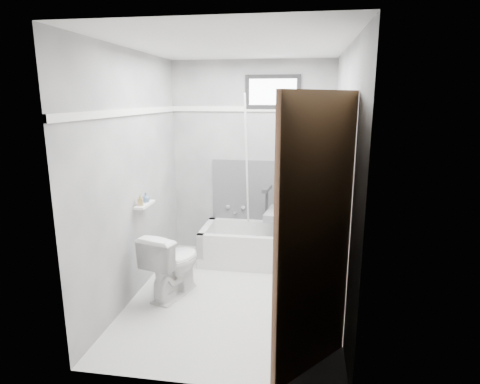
% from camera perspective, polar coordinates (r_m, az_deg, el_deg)
% --- Properties ---
extents(floor, '(2.60, 2.60, 0.00)m').
position_cam_1_polar(floor, '(4.17, -0.77, -14.61)').
color(floor, white).
rests_on(floor, ground).
extents(ceiling, '(2.60, 2.60, 0.00)m').
position_cam_1_polar(ceiling, '(3.72, -0.89, 20.19)').
color(ceiling, silver).
rests_on(ceiling, floor).
extents(wall_back, '(2.00, 0.02, 2.40)m').
position_cam_1_polar(wall_back, '(5.03, 1.67, 4.66)').
color(wall_back, slate).
rests_on(wall_back, floor).
extents(wall_front, '(2.00, 0.02, 2.40)m').
position_cam_1_polar(wall_front, '(2.53, -5.78, -4.02)').
color(wall_front, slate).
rests_on(wall_front, floor).
extents(wall_left, '(0.02, 2.60, 2.40)m').
position_cam_1_polar(wall_left, '(4.05, -14.90, 2.13)').
color(wall_left, slate).
rests_on(wall_left, floor).
extents(wall_right, '(0.02, 2.60, 2.40)m').
position_cam_1_polar(wall_right, '(3.73, 14.49, 1.24)').
color(wall_right, slate).
rests_on(wall_right, floor).
extents(bathtub, '(1.50, 0.70, 0.42)m').
position_cam_1_polar(bathtub, '(4.91, 3.44, -7.56)').
color(bathtub, silver).
rests_on(bathtub, floor).
extents(office_chair, '(0.74, 0.74, 1.15)m').
position_cam_1_polar(office_chair, '(4.76, 7.26, -2.16)').
color(office_chair, slate).
rests_on(office_chair, bathtub).
extents(toilet, '(0.56, 0.76, 0.67)m').
position_cam_1_polar(toilet, '(4.13, -9.52, -9.98)').
color(toilet, white).
rests_on(toilet, floor).
extents(door, '(0.78, 0.78, 2.00)m').
position_cam_1_polar(door, '(2.57, 16.42, -9.01)').
color(door, '#583020').
rests_on(door, floor).
extents(window, '(0.66, 0.04, 0.40)m').
position_cam_1_polar(window, '(4.94, 4.68, 14.00)').
color(window, black).
rests_on(window, wall_back).
extents(backerboard, '(1.50, 0.02, 0.78)m').
position_cam_1_polar(backerboard, '(5.07, 4.43, 0.10)').
color(backerboard, '#4C4C4F').
rests_on(backerboard, wall_back).
extents(trim_back, '(2.00, 0.02, 0.06)m').
position_cam_1_polar(trim_back, '(4.97, 1.70, 11.73)').
color(trim_back, white).
rests_on(trim_back, wall_back).
extents(trim_left, '(0.02, 2.60, 0.06)m').
position_cam_1_polar(trim_left, '(3.98, -15.26, 10.92)').
color(trim_left, white).
rests_on(trim_left, wall_left).
extents(pole, '(0.02, 0.46, 1.90)m').
position_cam_1_polar(pole, '(4.83, 1.01, 2.49)').
color(pole, white).
rests_on(pole, bathtub).
extents(shelf, '(0.10, 0.32, 0.02)m').
position_cam_1_polar(shelf, '(4.16, -13.39, -1.76)').
color(shelf, white).
rests_on(shelf, wall_left).
extents(soap_bottle_a, '(0.06, 0.06, 0.11)m').
position_cam_1_polar(soap_bottle_a, '(4.07, -13.99, -1.15)').
color(soap_bottle_a, '#A08A50').
rests_on(soap_bottle_a, shelf).
extents(soap_bottle_b, '(0.11, 0.11, 0.10)m').
position_cam_1_polar(soap_bottle_b, '(4.20, -13.25, -0.76)').
color(soap_bottle_b, slate).
rests_on(soap_bottle_b, shelf).
extents(faucet, '(0.26, 0.10, 0.16)m').
position_cam_1_polar(faucet, '(5.17, -0.62, -2.48)').
color(faucet, silver).
rests_on(faucet, wall_back).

